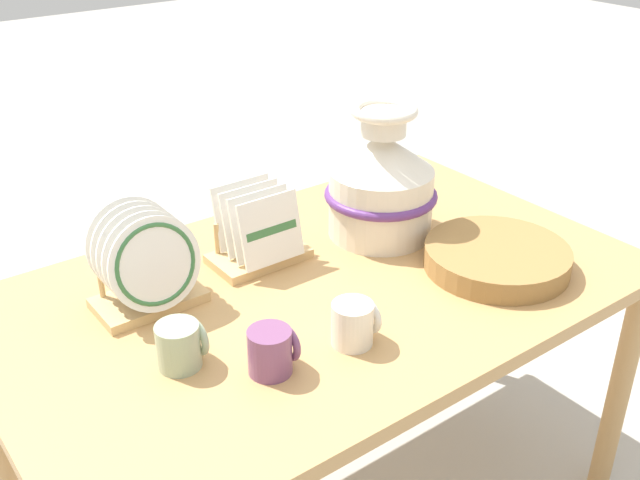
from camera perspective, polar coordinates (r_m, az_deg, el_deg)
display_table at (r=1.73m, az=0.00°, el=-5.40°), size 1.45×0.89×0.71m
ceramic_vase at (r=1.85m, az=4.69°, el=4.42°), size 0.28×0.28×0.33m
dish_rack_round_plates at (r=1.60m, az=-13.09°, el=-2.11°), size 0.23×0.17×0.22m
dish_rack_square_plates at (r=1.76m, az=-4.75°, el=0.12°), size 0.23×0.16×0.18m
wicker_charger_stack at (r=1.78m, az=13.32°, el=-1.31°), size 0.34×0.34×0.05m
mug_cream_glaze at (r=1.47m, az=2.62°, el=-6.34°), size 0.09×0.08×0.09m
mug_sage_glaze at (r=1.44m, az=-10.57°, el=-7.87°), size 0.09×0.08×0.09m
mug_plum_glaze at (r=1.40m, az=-3.68°, el=-8.41°), size 0.09×0.08×0.09m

